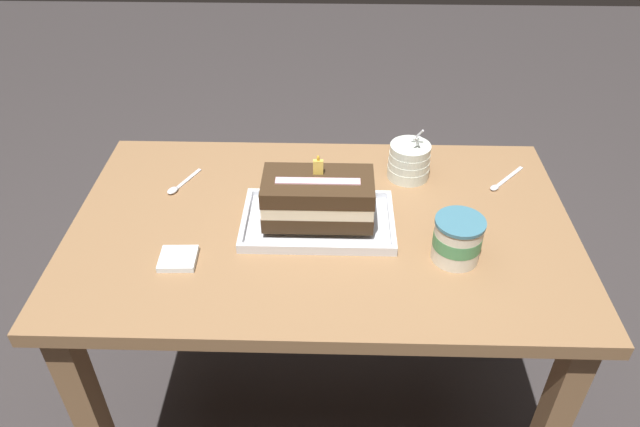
# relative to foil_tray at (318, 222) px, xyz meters

# --- Properties ---
(ground_plane) EXTENTS (8.00, 8.00, 0.00)m
(ground_plane) POSITION_rel_foil_tray_xyz_m (0.01, 0.01, -0.78)
(ground_plane) COLOR #383333
(dining_table) EXTENTS (1.21, 0.74, 0.77)m
(dining_table) POSITION_rel_foil_tray_xyz_m (0.01, 0.01, -0.12)
(dining_table) COLOR olive
(dining_table) RESTS_ON ground_plane
(foil_tray) EXTENTS (0.36, 0.22, 0.02)m
(foil_tray) POSITION_rel_foil_tray_xyz_m (0.00, 0.00, 0.00)
(foil_tray) COLOR silver
(foil_tray) RESTS_ON dining_table
(birthday_cake) EXTENTS (0.26, 0.14, 0.16)m
(birthday_cake) POSITION_rel_foil_tray_xyz_m (0.00, 0.00, 0.07)
(birthday_cake) COLOR #3A2817
(birthday_cake) RESTS_ON foil_tray
(bowl_stack) EXTENTS (0.11, 0.11, 0.14)m
(bowl_stack) POSITION_rel_foil_tray_xyz_m (0.23, 0.22, 0.04)
(bowl_stack) COLOR silver
(bowl_stack) RESTS_ON dining_table
(ice_cream_tub) EXTENTS (0.11, 0.11, 0.11)m
(ice_cream_tub) POSITION_rel_foil_tray_xyz_m (0.31, -0.11, 0.05)
(ice_cream_tub) COLOR silver
(ice_cream_tub) RESTS_ON dining_table
(serving_spoon_near_tray) EXTENTS (0.07, 0.13, 0.01)m
(serving_spoon_near_tray) POSITION_rel_foil_tray_xyz_m (-0.37, 0.14, -0.00)
(serving_spoon_near_tray) COLOR silver
(serving_spoon_near_tray) RESTS_ON dining_table
(serving_spoon_by_bowls) EXTENTS (0.12, 0.12, 0.01)m
(serving_spoon_by_bowls) POSITION_rel_foil_tray_xyz_m (0.48, 0.18, -0.00)
(serving_spoon_by_bowls) COLOR silver
(serving_spoon_by_bowls) RESTS_ON dining_table
(napkin_pile) EXTENTS (0.08, 0.08, 0.01)m
(napkin_pile) POSITION_rel_foil_tray_xyz_m (-0.31, -0.14, -0.00)
(napkin_pile) COLOR white
(napkin_pile) RESTS_ON dining_table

